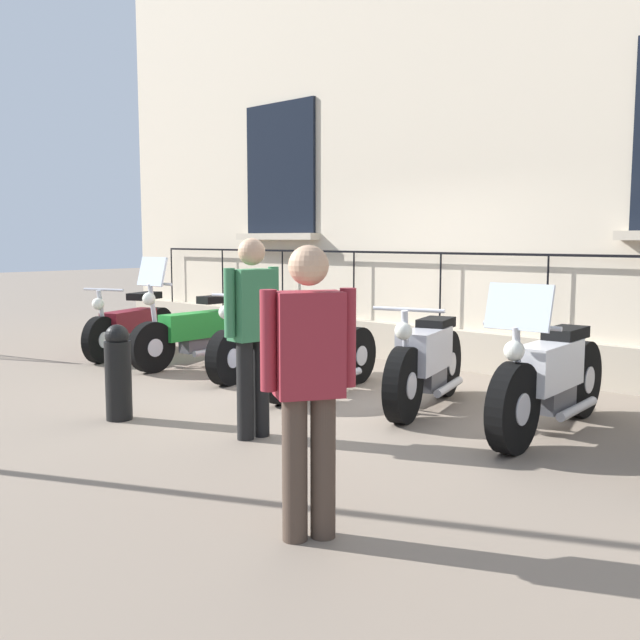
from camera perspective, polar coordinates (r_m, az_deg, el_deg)
name	(u,v)px	position (r m, az deg, el deg)	size (l,w,h in m)	color
ground_plane	(326,393)	(7.72, 0.47, -5.85)	(60.00, 60.00, 0.00)	gray
building_facade	(462,89)	(9.81, 11.22, 17.61)	(0.82, 13.76, 7.29)	beige
motorcycle_maroon	(131,327)	(10.47, -14.80, -0.53)	(1.90, 0.92, 0.99)	black
motorcycle_green	(197,332)	(9.51, -9.75, -0.95)	(2.15, 0.57, 1.43)	black
motorcycle_red	(261,342)	(8.70, -4.69, -1.80)	(2.03, 0.74, 1.03)	black
motorcycle_blue	(322,356)	(7.64, 0.16, -2.89)	(1.98, 0.55, 0.96)	black
motorcycle_silver	(426,363)	(7.03, 8.45, -3.45)	(1.91, 0.81, 1.04)	black
motorcycle_white	(550,380)	(6.36, 17.86, -4.61)	(2.20, 0.63, 1.31)	black
bollard	(118,372)	(6.79, -15.78, -4.01)	(0.24, 0.24, 0.88)	black
pedestrian_standing	(252,326)	(5.89, -5.41, -0.52)	(0.53, 0.26, 1.66)	black
pedestrian_walking	(309,377)	(3.88, -0.90, -4.54)	(0.46, 0.38, 1.62)	#47382D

